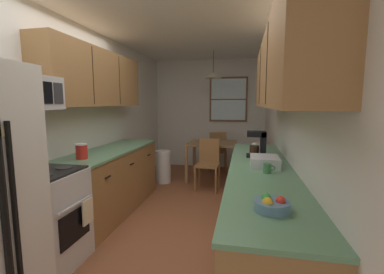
{
  "coord_description": "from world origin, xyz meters",
  "views": [
    {
      "loc": [
        0.82,
        -2.6,
        1.53
      ],
      "look_at": [
        0.01,
        1.42,
        1.0
      ],
      "focal_mm": 24.35,
      "sensor_mm": 36.0,
      "label": 1
    }
  ],
  "objects_px": {
    "stove_range": "(45,218)",
    "dining_chair_far": "(218,149)",
    "trash_bin": "(163,167)",
    "table_serving_bowl": "(211,142)",
    "mug_spare": "(267,168)",
    "storage_canister": "(82,151)",
    "fruit_bowl": "(272,204)",
    "microwave_over_range": "(24,93)",
    "dish_rack": "(265,161)",
    "mug_by_coffeemaker": "(255,146)",
    "dining_table": "(212,148)",
    "dining_chair_near": "(208,161)",
    "coffee_maker": "(259,144)"
  },
  "relations": [
    {
      "from": "dining_table",
      "to": "dining_chair_near",
      "type": "relative_size",
      "value": 1.07
    },
    {
      "from": "microwave_over_range",
      "to": "fruit_bowl",
      "type": "bearing_deg",
      "value": -12.23
    },
    {
      "from": "fruit_bowl",
      "to": "table_serving_bowl",
      "type": "bearing_deg",
      "value": 102.84
    },
    {
      "from": "coffee_maker",
      "to": "mug_spare",
      "type": "relative_size",
      "value": 2.79
    },
    {
      "from": "dining_chair_near",
      "to": "dining_table",
      "type": "bearing_deg",
      "value": 89.89
    },
    {
      "from": "dining_table",
      "to": "mug_by_coffeemaker",
      "type": "height_order",
      "value": "mug_by_coffeemaker"
    },
    {
      "from": "dining_table",
      "to": "dining_chair_far",
      "type": "distance_m",
      "value": 0.65
    },
    {
      "from": "microwave_over_range",
      "to": "dish_rack",
      "type": "distance_m",
      "value": 2.35
    },
    {
      "from": "microwave_over_range",
      "to": "dining_chair_near",
      "type": "bearing_deg",
      "value": 62.63
    },
    {
      "from": "mug_by_coffeemaker",
      "to": "mug_spare",
      "type": "bearing_deg",
      "value": -87.21
    },
    {
      "from": "microwave_over_range",
      "to": "trash_bin",
      "type": "xyz_separation_m",
      "value": [
        0.41,
        2.73,
        -1.32
      ]
    },
    {
      "from": "dining_table",
      "to": "mug_spare",
      "type": "xyz_separation_m",
      "value": [
        0.83,
        -2.76,
        0.31
      ]
    },
    {
      "from": "microwave_over_range",
      "to": "storage_canister",
      "type": "relative_size",
      "value": 3.29
    },
    {
      "from": "microwave_over_range",
      "to": "mug_spare",
      "type": "distance_m",
      "value": 2.29
    },
    {
      "from": "stove_range",
      "to": "fruit_bowl",
      "type": "xyz_separation_m",
      "value": [
        1.99,
        -0.46,
        0.47
      ]
    },
    {
      "from": "dining_chair_near",
      "to": "stove_range",
      "type": "bearing_deg",
      "value": -115.31
    },
    {
      "from": "storage_canister",
      "to": "table_serving_bowl",
      "type": "distance_m",
      "value": 2.73
    },
    {
      "from": "microwave_over_range",
      "to": "mug_by_coffeemaker",
      "type": "xyz_separation_m",
      "value": [
        2.08,
        1.66,
        -0.68
      ]
    },
    {
      "from": "dining_chair_near",
      "to": "dining_chair_far",
      "type": "bearing_deg",
      "value": 87.89
    },
    {
      "from": "trash_bin",
      "to": "mug_spare",
      "type": "bearing_deg",
      "value": -53.19
    },
    {
      "from": "stove_range",
      "to": "dining_chair_far",
      "type": "height_order",
      "value": "stove_range"
    },
    {
      "from": "microwave_over_range",
      "to": "dish_rack",
      "type": "relative_size",
      "value": 1.73
    },
    {
      "from": "mug_by_coffeemaker",
      "to": "table_serving_bowl",
      "type": "xyz_separation_m",
      "value": [
        -0.79,
        1.42,
        -0.16
      ]
    },
    {
      "from": "mug_by_coffeemaker",
      "to": "dining_chair_far",
      "type": "bearing_deg",
      "value": 108.68
    },
    {
      "from": "dining_table",
      "to": "mug_spare",
      "type": "height_order",
      "value": "mug_spare"
    },
    {
      "from": "stove_range",
      "to": "storage_canister",
      "type": "height_order",
      "value": "stove_range"
    },
    {
      "from": "dining_chair_far",
      "to": "coffee_maker",
      "type": "bearing_deg",
      "value": -74.34
    },
    {
      "from": "mug_by_coffeemaker",
      "to": "table_serving_bowl",
      "type": "distance_m",
      "value": 1.64
    },
    {
      "from": "mug_by_coffeemaker",
      "to": "dish_rack",
      "type": "height_order",
      "value": "dish_rack"
    },
    {
      "from": "mug_spare",
      "to": "table_serving_bowl",
      "type": "bearing_deg",
      "value": 107.69
    },
    {
      "from": "microwave_over_range",
      "to": "dining_table",
      "type": "bearing_deg",
      "value": 67.49
    },
    {
      "from": "stove_range",
      "to": "mug_by_coffeemaker",
      "type": "distance_m",
      "value": 2.62
    },
    {
      "from": "fruit_bowl",
      "to": "dish_rack",
      "type": "height_order",
      "value": "dish_rack"
    },
    {
      "from": "trash_bin",
      "to": "coffee_maker",
      "type": "distance_m",
      "value": 2.44
    },
    {
      "from": "microwave_over_range",
      "to": "fruit_bowl",
      "type": "height_order",
      "value": "microwave_over_range"
    },
    {
      "from": "trash_bin",
      "to": "stove_range",
      "type": "bearing_deg",
      "value": -96.15
    },
    {
      "from": "mug_spare",
      "to": "coffee_maker",
      "type": "bearing_deg",
      "value": 93.27
    },
    {
      "from": "storage_canister",
      "to": "mug_spare",
      "type": "bearing_deg",
      "value": -6.04
    },
    {
      "from": "dining_chair_far",
      "to": "coffee_maker",
      "type": "distance_m",
      "value": 2.82
    },
    {
      "from": "dining_chair_far",
      "to": "storage_canister",
      "type": "relative_size",
      "value": 5.03
    },
    {
      "from": "stove_range",
      "to": "mug_spare",
      "type": "bearing_deg",
      "value": 11.43
    },
    {
      "from": "table_serving_bowl",
      "to": "dining_chair_near",
      "type": "bearing_deg",
      "value": -88.18
    },
    {
      "from": "storage_canister",
      "to": "dish_rack",
      "type": "distance_m",
      "value": 2.03
    },
    {
      "from": "fruit_bowl",
      "to": "mug_spare",
      "type": "bearing_deg",
      "value": 87.0
    },
    {
      "from": "mug_spare",
      "to": "dish_rack",
      "type": "distance_m",
      "value": 0.27
    },
    {
      "from": "trash_bin",
      "to": "table_serving_bowl",
      "type": "height_order",
      "value": "table_serving_bowl"
    },
    {
      "from": "stove_range",
      "to": "microwave_over_range",
      "type": "xyz_separation_m",
      "value": [
        -0.11,
        0.0,
        1.16
      ]
    },
    {
      "from": "mug_spare",
      "to": "dish_rack",
      "type": "relative_size",
      "value": 0.32
    },
    {
      "from": "dining_chair_far",
      "to": "coffee_maker",
      "type": "xyz_separation_m",
      "value": [
        0.75,
        -2.66,
        0.56
      ]
    },
    {
      "from": "microwave_over_range",
      "to": "coffee_maker",
      "type": "distance_m",
      "value": 2.46
    }
  ]
}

